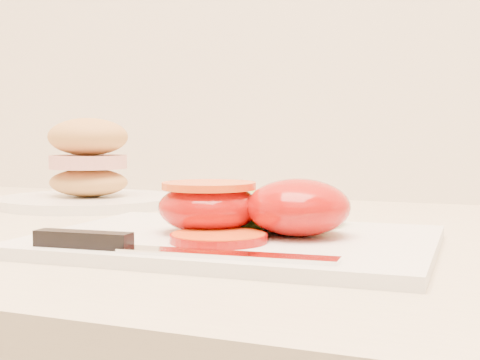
% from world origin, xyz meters
% --- Properties ---
extents(cutting_board, '(0.33, 0.25, 0.01)m').
position_xyz_m(cutting_board, '(-0.63, 1.58, 0.94)').
color(cutting_board, white).
rests_on(cutting_board, counter).
extents(tomato_half_dome, '(0.09, 0.09, 0.05)m').
position_xyz_m(tomato_half_dome, '(-0.59, 1.60, 0.96)').
color(tomato_half_dome, '#B21407').
rests_on(tomato_half_dome, cutting_board).
extents(tomato_half_cut, '(0.09, 0.09, 0.04)m').
position_xyz_m(tomato_half_cut, '(-0.66, 1.59, 0.96)').
color(tomato_half_cut, '#B21407').
rests_on(tomato_half_cut, cutting_board).
extents(tomato_slice_0, '(0.07, 0.07, 0.01)m').
position_xyz_m(tomato_slice_0, '(-0.63, 1.54, 0.94)').
color(tomato_slice_0, orange).
rests_on(tomato_slice_0, cutting_board).
extents(lettuce_leaf_0, '(0.15, 0.11, 0.03)m').
position_xyz_m(lettuce_leaf_0, '(-0.65, 1.65, 0.95)').
color(lettuce_leaf_0, '#86BD32').
rests_on(lettuce_leaf_0, cutting_board).
extents(lettuce_leaf_1, '(0.13, 0.12, 0.02)m').
position_xyz_m(lettuce_leaf_1, '(-0.61, 1.65, 0.95)').
color(lettuce_leaf_1, '#86BD32').
rests_on(lettuce_leaf_1, cutting_board).
extents(knife, '(0.23, 0.03, 0.01)m').
position_xyz_m(knife, '(-0.67, 1.49, 0.94)').
color(knife, silver).
rests_on(knife, cutting_board).
extents(sandwich_plate, '(0.23, 0.23, 0.11)m').
position_xyz_m(sandwich_plate, '(-0.93, 1.80, 0.97)').
color(sandwich_plate, white).
rests_on(sandwich_plate, counter).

